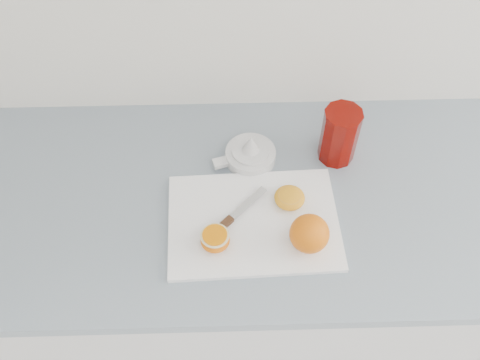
{
  "coord_description": "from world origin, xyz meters",
  "views": [
    {
      "loc": [
        -0.19,
        0.97,
        1.91
      ],
      "look_at": [
        -0.17,
        1.69,
        0.96
      ],
      "focal_mm": 40.0,
      "sensor_mm": 36.0,
      "label": 1
    }
  ],
  "objects_px": {
    "counter": "(278,279)",
    "cutting_board": "(253,222)",
    "red_tumbler": "(339,137)",
    "citrus_juicer": "(250,154)",
    "half_orange": "(215,239)"
  },
  "relations": [
    {
      "from": "cutting_board",
      "to": "red_tumbler",
      "type": "bearing_deg",
      "value": 42.61
    },
    {
      "from": "red_tumbler",
      "to": "citrus_juicer",
      "type": "bearing_deg",
      "value": -177.74
    },
    {
      "from": "citrus_juicer",
      "to": "half_orange",
      "type": "bearing_deg",
      "value": -109.07
    },
    {
      "from": "counter",
      "to": "half_orange",
      "type": "bearing_deg",
      "value": -140.7
    },
    {
      "from": "citrus_juicer",
      "to": "red_tumbler",
      "type": "distance_m",
      "value": 0.22
    },
    {
      "from": "cutting_board",
      "to": "red_tumbler",
      "type": "height_order",
      "value": "red_tumbler"
    },
    {
      "from": "cutting_board",
      "to": "citrus_juicer",
      "type": "distance_m",
      "value": 0.19
    },
    {
      "from": "counter",
      "to": "red_tumbler",
      "type": "xyz_separation_m",
      "value": [
        0.13,
        0.11,
        0.51
      ]
    },
    {
      "from": "cutting_board",
      "to": "red_tumbler",
      "type": "relative_size",
      "value": 2.55
    },
    {
      "from": "cutting_board",
      "to": "citrus_juicer",
      "type": "height_order",
      "value": "citrus_juicer"
    },
    {
      "from": "counter",
      "to": "red_tumbler",
      "type": "height_order",
      "value": "red_tumbler"
    },
    {
      "from": "citrus_juicer",
      "to": "red_tumbler",
      "type": "bearing_deg",
      "value": 2.26
    },
    {
      "from": "counter",
      "to": "cutting_board",
      "type": "bearing_deg",
      "value": -136.31
    },
    {
      "from": "cutting_board",
      "to": "half_orange",
      "type": "distance_m",
      "value": 0.11
    },
    {
      "from": "cutting_board",
      "to": "red_tumbler",
      "type": "xyz_separation_m",
      "value": [
        0.21,
        0.19,
        0.06
      ]
    }
  ]
}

